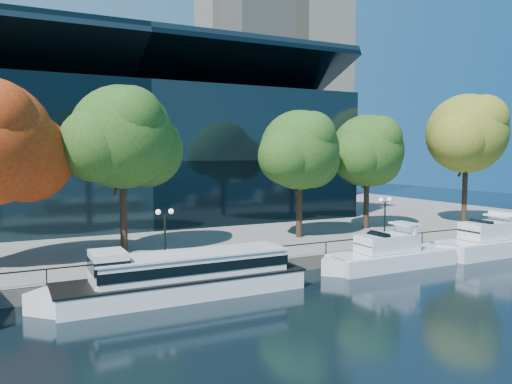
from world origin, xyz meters
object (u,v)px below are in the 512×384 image
cruiser_near (388,254)px  tree_4 (369,153)px  tree_5 (468,135)px  lamp_1 (165,224)px  tour_boat (178,275)px  cruiser_far (487,242)px  tree_3 (301,152)px  lamp_2 (385,210)px  tree_2 (124,140)px

cruiser_near → tree_4: 15.87m
tree_5 → lamp_1: tree_5 is taller
tour_boat → cruiser_near: size_ratio=1.44×
cruiser_near → cruiser_far: 10.81m
cruiser_near → lamp_1: bearing=167.3°
tree_3 → tree_5: bearing=-1.4°
tree_3 → tree_5: 21.27m
tour_boat → lamp_2: 20.13m
tree_3 → tree_4: tree_3 is taller
tree_5 → lamp_2: 18.98m
cruiser_near → lamp_1: (-16.41, 3.70, 2.93)m
tour_boat → lamp_1: (0.31, 3.77, 2.62)m
tree_5 → tree_4: bearing=170.5°
tour_boat → cruiser_near: 16.72m
cruiser_near → lamp_2: bearing=52.0°
cruiser_near → lamp_2: (2.88, 3.70, 2.93)m
tour_boat → lamp_2: size_ratio=4.17×
tree_2 → lamp_2: bearing=-16.9°
cruiser_far → tree_2: size_ratio=0.88×
tour_boat → tree_4: tree_4 is taller
tree_4 → tree_5: (12.11, -2.02, 1.88)m
tree_4 → lamp_1: bearing=-161.7°
tree_2 → tree_4: bearing=3.7°
tour_boat → tree_2: size_ratio=1.29×
lamp_1 → lamp_2: bearing=0.0°
tree_5 → lamp_2: bearing=-160.6°
tree_4 → lamp_1: 25.66m
cruiser_far → lamp_2: size_ratio=2.83×
tree_5 → lamp_1: size_ratio=3.53×
cruiser_far → tree_3: bearing=140.1°
tour_boat → tree_5: 38.75m
lamp_2 → tree_4: bearing=59.7°
cruiser_far → tree_5: tree_5 is taller
tour_boat → tree_4: (24.23, 11.68, 7.49)m
tree_3 → lamp_1: 16.91m
cruiser_near → lamp_1: size_ratio=2.90×
tree_2 → tree_4: tree_2 is taller
tree_5 → lamp_2: tree_5 is taller
tree_4 → tree_5: 12.41m
tree_3 → lamp_1: bearing=-156.7°
lamp_1 → tree_2: bearing=101.6°
lamp_1 → cruiser_far: bearing=-8.3°
tree_2 → lamp_2: 22.30m
lamp_2 → tree_3: bearing=124.8°
tree_2 → lamp_2: size_ratio=3.23×
tour_boat → tree_5: size_ratio=1.18×
tour_boat → cruiser_far: bearing=-0.4°
lamp_1 → tour_boat: bearing=-94.7°
tree_2 → cruiser_near: bearing=-29.4°
tree_4 → lamp_1: (-23.92, -7.91, -4.87)m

